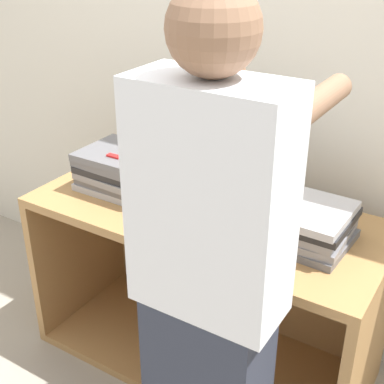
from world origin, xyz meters
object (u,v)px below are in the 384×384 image
at_px(laptop_stack_right, 298,221).
at_px(laptop_open, 212,192).
at_px(laptop_stack_left, 126,170).
at_px(person, 210,293).

bearing_deg(laptop_stack_right, laptop_open, 172.05).
distance_m(laptop_stack_left, person, 0.87).
distance_m(laptop_open, person, 0.66).
xyz_separation_m(laptop_open, person, (0.32, -0.57, 0.02)).
relative_size(laptop_open, laptop_stack_right, 0.94).
bearing_deg(person, laptop_open, 119.64).
distance_m(laptop_stack_left, laptop_stack_right, 0.74).
relative_size(laptop_stack_left, laptop_stack_right, 1.00).
xyz_separation_m(laptop_open, laptop_stack_left, (-0.37, -0.05, 0.02)).
bearing_deg(laptop_stack_right, laptop_stack_left, -179.78).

